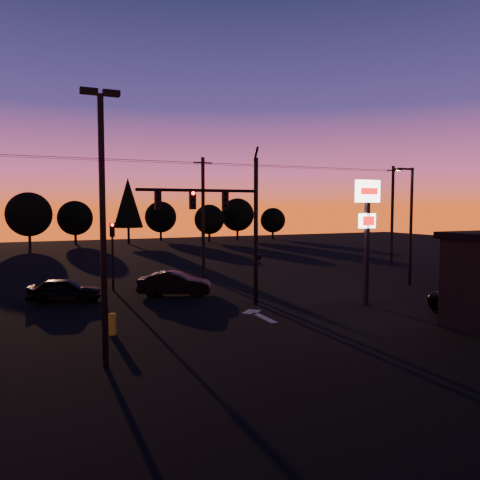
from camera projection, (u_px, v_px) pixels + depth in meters
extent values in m
plane|color=black|center=(264.00, 324.00, 21.48)|extent=(120.00, 120.00, 0.00)
cube|color=beige|center=(264.00, 318.00, 22.59)|extent=(0.35, 2.20, 0.01)
cube|color=beige|center=(252.00, 312.00, 23.87)|extent=(1.20, 1.20, 0.01)
cylinder|color=black|center=(256.00, 232.00, 25.45)|extent=(0.24, 0.24, 8.00)
cylinder|color=black|center=(256.00, 154.00, 25.15)|extent=(0.14, 0.52, 0.76)
cylinder|color=black|center=(199.00, 190.00, 23.97)|extent=(6.50, 0.16, 0.16)
cube|color=black|center=(225.00, 200.00, 24.60)|extent=(0.32, 0.22, 0.95)
sphere|color=black|center=(226.00, 194.00, 24.45)|extent=(0.18, 0.18, 0.18)
sphere|color=black|center=(226.00, 199.00, 24.48)|extent=(0.18, 0.18, 0.18)
sphere|color=black|center=(226.00, 205.00, 24.50)|extent=(0.18, 0.18, 0.18)
cube|color=black|center=(193.00, 200.00, 23.87)|extent=(0.32, 0.22, 0.95)
sphere|color=#FF0705|center=(193.00, 193.00, 23.72)|extent=(0.18, 0.18, 0.18)
sphere|color=black|center=(193.00, 199.00, 23.75)|extent=(0.18, 0.18, 0.18)
sphere|color=black|center=(193.00, 205.00, 23.77)|extent=(0.18, 0.18, 0.18)
cube|color=black|center=(158.00, 200.00, 23.14)|extent=(0.32, 0.22, 0.95)
sphere|color=black|center=(158.00, 193.00, 23.00)|extent=(0.18, 0.18, 0.18)
sphere|color=black|center=(159.00, 199.00, 23.02)|extent=(0.18, 0.18, 0.18)
sphere|color=black|center=(159.00, 205.00, 23.04)|extent=(0.18, 0.18, 0.18)
cube|color=black|center=(259.00, 257.00, 25.62)|extent=(0.22, 0.18, 0.28)
cylinder|color=black|center=(113.00, 263.00, 29.81)|extent=(0.14, 0.14, 3.60)
cube|color=black|center=(112.00, 230.00, 29.66)|extent=(0.30, 0.20, 0.90)
sphere|color=#FF0705|center=(112.00, 225.00, 29.52)|extent=(0.18, 0.18, 0.18)
sphere|color=black|center=(112.00, 229.00, 29.54)|extent=(0.18, 0.18, 0.18)
sphere|color=black|center=(113.00, 234.00, 29.56)|extent=(0.18, 0.18, 0.18)
cube|color=black|center=(103.00, 233.00, 15.38)|extent=(0.18, 0.18, 9.00)
cube|color=black|center=(89.00, 91.00, 14.92)|extent=(0.55, 0.30, 0.18)
cube|color=black|center=(111.00, 93.00, 15.20)|extent=(0.55, 0.30, 0.18)
cube|color=black|center=(367.00, 246.00, 25.45)|extent=(0.22, 0.22, 6.40)
cube|color=white|center=(368.00, 191.00, 25.24)|extent=(1.50, 0.25, 1.20)
cube|color=red|center=(369.00, 191.00, 25.11)|extent=(1.10, 0.02, 0.35)
cube|color=white|center=(367.00, 221.00, 25.36)|extent=(1.00, 0.22, 0.80)
cube|color=red|center=(369.00, 221.00, 25.24)|extent=(0.75, 0.02, 0.50)
cylinder|color=black|center=(411.00, 227.00, 31.88)|extent=(0.20, 0.20, 8.00)
cylinder|color=black|center=(406.00, 169.00, 31.36)|extent=(1.20, 0.14, 0.14)
cube|color=black|center=(399.00, 169.00, 31.12)|extent=(0.50, 0.22, 0.14)
plane|color=#FFB759|center=(399.00, 171.00, 31.13)|extent=(0.35, 0.35, 0.00)
cylinder|color=black|center=(203.00, 218.00, 34.73)|extent=(0.26, 0.26, 9.00)
cube|color=black|center=(203.00, 163.00, 34.44)|extent=(1.40, 0.10, 0.10)
cylinder|color=black|center=(392.00, 216.00, 42.02)|extent=(0.26, 0.26, 9.00)
cube|color=black|center=(393.00, 170.00, 41.73)|extent=(1.40, 0.10, 0.10)
cylinder|color=black|center=(75.00, 157.00, 30.25)|extent=(18.00, 0.02, 0.02)
cylinder|color=black|center=(74.00, 158.00, 30.79)|extent=(18.00, 0.02, 0.02)
cylinder|color=black|center=(73.00, 159.00, 31.34)|extent=(18.00, 0.02, 0.02)
cylinder|color=black|center=(311.00, 167.00, 37.54)|extent=(18.00, 0.02, 0.02)
cylinder|color=black|center=(307.00, 167.00, 38.09)|extent=(18.00, 0.02, 0.02)
cylinder|color=black|center=(303.00, 168.00, 38.64)|extent=(18.00, 0.02, 0.02)
cube|color=black|center=(470.00, 292.00, 21.85)|extent=(2.20, 0.05, 1.60)
cylinder|color=gold|center=(112.00, 324.00, 19.57)|extent=(0.30, 0.30, 0.90)
cylinder|color=black|center=(30.00, 241.00, 61.11)|extent=(0.36, 0.36, 1.75)
sphere|color=black|center=(29.00, 214.00, 60.86)|extent=(5.77, 5.78, 5.78)
cylinder|color=black|center=(76.00, 239.00, 67.20)|extent=(0.36, 0.36, 1.50)
sphere|color=black|center=(75.00, 218.00, 66.99)|extent=(4.95, 4.95, 4.95)
cylinder|color=black|center=(129.00, 236.00, 67.27)|extent=(0.36, 0.36, 2.38)
cone|color=black|center=(128.00, 203.00, 66.93)|extent=(4.18, 4.18, 7.12)
cylinder|color=black|center=(161.00, 236.00, 74.29)|extent=(0.36, 0.36, 1.50)
sphere|color=black|center=(161.00, 217.00, 74.08)|extent=(4.95, 4.95, 4.95)
cylinder|color=black|center=(209.00, 237.00, 71.26)|extent=(0.36, 0.36, 1.38)
sphere|color=black|center=(209.00, 219.00, 71.06)|extent=(4.54, 4.54, 4.54)
cylinder|color=black|center=(237.00, 235.00, 76.41)|extent=(0.36, 0.36, 1.62)
sphere|color=black|center=(237.00, 215.00, 76.18)|extent=(5.36, 5.36, 5.36)
cylinder|color=black|center=(273.00, 235.00, 77.95)|extent=(0.36, 0.36, 1.25)
sphere|color=black|center=(273.00, 220.00, 77.77)|extent=(4.12, 4.12, 4.12)
imported|color=black|center=(65.00, 290.00, 26.29)|extent=(4.28, 2.81, 1.36)
imported|color=black|center=(175.00, 284.00, 28.27)|extent=(4.62, 3.20, 1.44)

